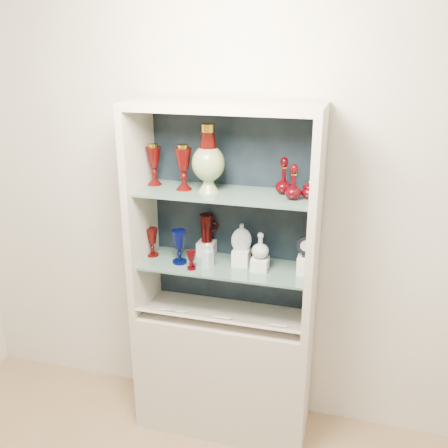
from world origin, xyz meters
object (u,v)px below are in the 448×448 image
(pedestal_lamp_left, at_px, (154,164))
(ruby_decanter_b, at_px, (294,181))
(enamel_urn, at_px, (208,158))
(ruby_goblet_small, at_px, (191,261))
(pedestal_lamp_right, at_px, (184,167))
(clear_round_decanter, at_px, (260,246))
(ruby_goblet_tall, at_px, (152,242))
(cameo_medallion, at_px, (306,246))
(ruby_pitcher, at_px, (207,228))
(ruby_decanter_a, at_px, (284,174))
(flat_flask, at_px, (241,237))
(lidded_bowl, at_px, (309,189))
(clear_square_bottle, at_px, (208,255))
(cobalt_goblet, at_px, (179,247))

(pedestal_lamp_left, xyz_separation_m, ruby_decanter_b, (0.78, -0.08, -0.02))
(enamel_urn, bearing_deg, ruby_goblet_small, -126.98)
(pedestal_lamp_right, distance_m, clear_round_decanter, 0.59)
(ruby_goblet_tall, xyz_separation_m, cameo_medallion, (0.88, -0.01, 0.08))
(ruby_pitcher, bearing_deg, ruby_decanter_a, -30.47)
(ruby_pitcher, height_order, cameo_medallion, ruby_pitcher)
(enamel_urn, xyz_separation_m, ruby_pitcher, (-0.05, 0.12, -0.44))
(pedestal_lamp_right, distance_m, ruby_goblet_small, 0.51)
(enamel_urn, bearing_deg, ruby_decanter_b, -3.39)
(pedestal_lamp_right, xyz_separation_m, flat_flask, (0.31, 0.03, -0.37))
(lidded_bowl, bearing_deg, flat_flask, 176.51)
(ruby_decanter_a, bearing_deg, pedestal_lamp_right, -173.70)
(ruby_decanter_b, height_order, clear_round_decanter, ruby_decanter_b)
(ruby_pitcher, xyz_separation_m, clear_square_bottle, (0.06, -0.17, -0.09))
(enamel_urn, xyz_separation_m, ruby_decanter_a, (0.39, 0.06, -0.07))
(cameo_medallion, bearing_deg, ruby_decanter_a, 149.35)
(pedestal_lamp_right, relative_size, enamel_urn, 0.68)
(ruby_goblet_tall, distance_m, clear_square_bottle, 0.36)
(ruby_decanter_b, height_order, flat_flask, ruby_decanter_b)
(pedestal_lamp_left, distance_m, enamel_urn, 0.34)
(ruby_decanter_a, distance_m, ruby_decanter_b, 0.11)
(pedestal_lamp_left, relative_size, enamel_urn, 0.64)
(pedestal_lamp_left, xyz_separation_m, lidded_bowl, (0.86, -0.04, -0.07))
(enamel_urn, height_order, clear_square_bottle, enamel_urn)
(ruby_decanter_b, distance_m, flat_flask, 0.45)
(ruby_goblet_small, distance_m, cameo_medallion, 0.62)
(ruby_goblet_tall, bearing_deg, cobalt_goblet, -16.10)
(pedestal_lamp_left, distance_m, cobalt_goblet, 0.48)
(ruby_decanter_a, relative_size, cobalt_goblet, 1.13)
(cobalt_goblet, bearing_deg, lidded_bowl, 3.62)
(ruby_decanter_a, relative_size, ruby_goblet_tall, 1.30)
(ruby_decanter_b, bearing_deg, flat_flask, 167.94)
(clear_round_decanter, bearing_deg, cobalt_goblet, -176.54)
(pedestal_lamp_left, relative_size, cameo_medallion, 1.94)
(pedestal_lamp_right, bearing_deg, lidded_bowl, 0.68)
(flat_flask, height_order, cameo_medallion, flat_flask)
(ruby_goblet_tall, distance_m, flat_flask, 0.53)
(clear_round_decanter, bearing_deg, clear_square_bottle, -172.59)
(ruby_goblet_tall, relative_size, ruby_goblet_small, 1.65)
(ruby_decanter_a, relative_size, ruby_goblet_small, 2.14)
(enamel_urn, xyz_separation_m, clear_square_bottle, (0.00, -0.04, -0.53))
(ruby_goblet_tall, relative_size, flat_flask, 1.08)
(pedestal_lamp_left, bearing_deg, flat_flask, -2.44)
(ruby_goblet_tall, height_order, cameo_medallion, cameo_medallion)
(ruby_decanter_b, xyz_separation_m, lidded_bowl, (0.08, 0.04, -0.05))
(ruby_decanter_b, xyz_separation_m, ruby_goblet_tall, (-0.80, 0.05, -0.43))
(cobalt_goblet, distance_m, ruby_pitcher, 0.20)
(flat_flask, bearing_deg, ruby_goblet_tall, 164.46)
(lidded_bowl, bearing_deg, clear_square_bottle, -174.19)
(ruby_goblet_small, bearing_deg, ruby_decanter_a, 18.77)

